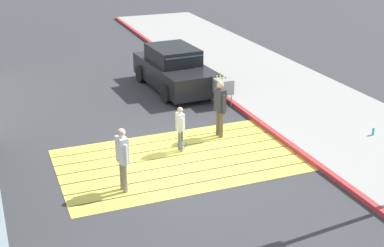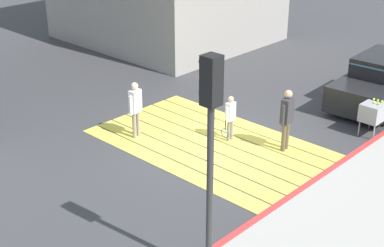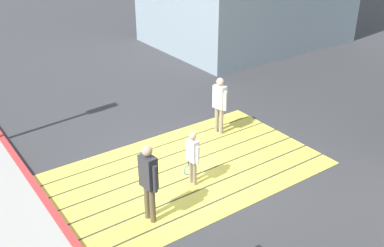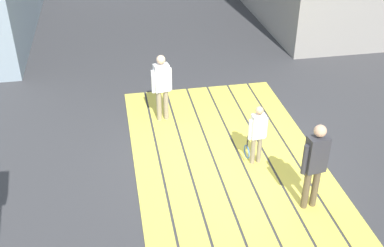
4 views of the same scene
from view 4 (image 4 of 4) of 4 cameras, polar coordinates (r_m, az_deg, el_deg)
The scene contains 5 objects.
ground_plane at distance 9.83m, azimuth 4.20°, elevation -4.22°, with size 120.00×120.00×0.00m, color #38383A.
crosswalk_stripes at distance 9.83m, azimuth 4.20°, elevation -4.19°, with size 6.40×3.80×0.01m.
pedestrian_adult_lead at distance 10.67m, azimuth -3.67°, elevation 4.84°, with size 0.26×0.47×1.62m.
pedestrian_adult_trailing at distance 8.30m, azimuth 14.61°, elevation -4.43°, with size 0.26×0.50×1.71m.
pedestrian_child_with_racket at distance 9.35m, azimuth 7.85°, elevation -1.05°, with size 0.28×0.41×1.31m.
Camera 4 is at (-7.68, 2.16, 5.74)m, focal length 44.31 mm.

